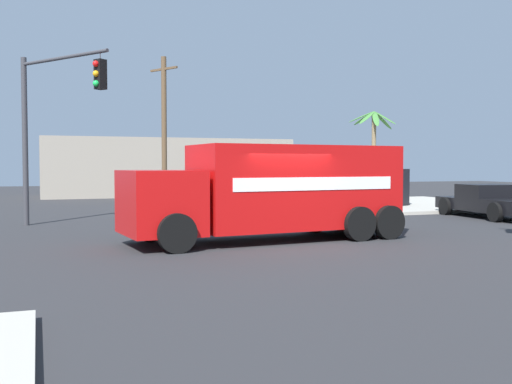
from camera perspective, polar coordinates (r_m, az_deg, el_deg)
name	(u,v)px	position (r m, az deg, el deg)	size (l,w,h in m)	color
ground_plane	(282,243)	(16.90, 2.54, -4.85)	(100.00, 100.00, 0.00)	#2B2B2D
sidewalk_corner_far	(400,204)	(32.94, 13.64, -1.16)	(10.60, 10.60, 0.14)	#B2ADA0
delivery_truck	(273,191)	(17.28, 1.68, 0.14)	(8.27, 3.46, 2.76)	red
traffic_light_secondary	(49,113)	(21.98, -19.22, 7.18)	(2.68, 3.87, 6.05)	#38383D
pickup_black	(489,200)	(26.57, 21.44, -0.73)	(2.66, 5.37, 1.38)	black
vending_machine_red	(398,187)	(31.01, 13.43, 0.46)	(1.09, 1.15, 1.85)	black
palm_tree_far	(373,138)	(35.93, 11.16, 5.11)	(2.78, 2.73, 5.25)	#7A6647
utility_pole	(164,128)	(34.53, -8.79, 6.09)	(1.19, 1.97, 8.33)	brown
building_backdrop	(167,167)	(43.54, -8.53, 2.36)	(17.30, 6.00, 4.04)	gray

